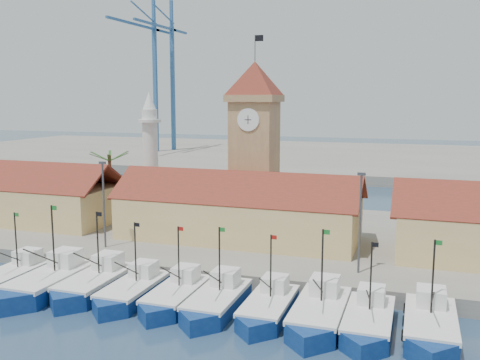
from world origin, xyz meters
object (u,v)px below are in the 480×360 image
(boat_0, at_px, (12,278))
(minaret, at_px, (150,153))
(boat_5, at_px, (216,303))
(clock_tower, at_px, (255,140))

(boat_0, bearing_deg, minaret, 87.65)
(boat_0, distance_m, minaret, 26.77)
(boat_0, xyz_separation_m, boat_5, (19.87, 0.17, 0.01))
(boat_5, height_order, clock_tower, clock_tower)
(boat_5, bearing_deg, clock_tower, 99.46)
(boat_5, xyz_separation_m, clock_tower, (-3.84, 23.01, 11.22))
(clock_tower, height_order, minaret, clock_tower)
(boat_0, distance_m, boat_5, 19.87)
(boat_0, relative_size, boat_5, 0.98)
(boat_5, distance_m, clock_tower, 25.89)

